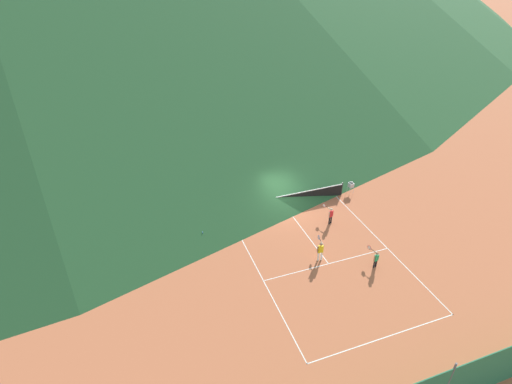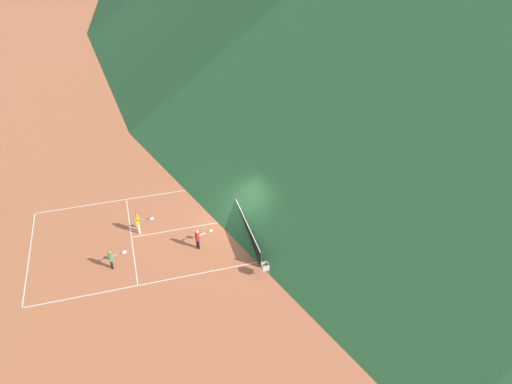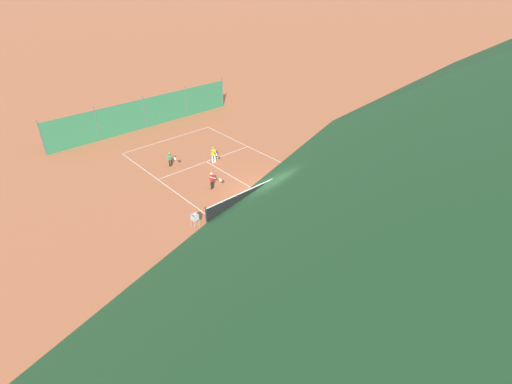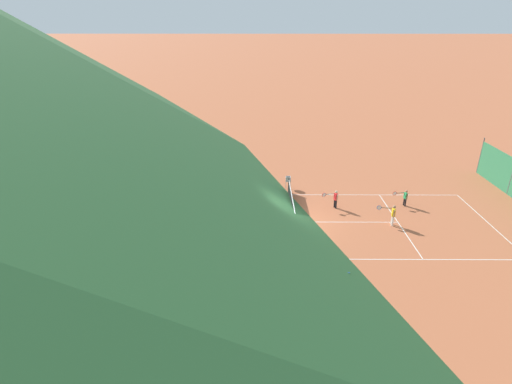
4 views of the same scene
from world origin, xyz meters
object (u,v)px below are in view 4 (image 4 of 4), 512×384
object	(u,v)px
player_far_baseline	(393,214)
tennis_ball_mid_court	(172,207)
tennis_ball_alley_left	(135,213)
tennis_ball_by_net_left	(160,201)
player_near_baseline	(405,197)
tennis_ball_near_corner	(273,245)
tennis_net	(294,215)
ball_hopper	(288,180)
player_far_service	(335,198)
tennis_ball_by_net_right	(193,254)
tennis_ball_far_corner	(149,249)
tennis_ball_service_box	(131,216)
courtside_bench	(332,278)

from	to	relation	value
player_far_baseline	tennis_ball_mid_court	bearing A→B (deg)	80.39
tennis_ball_alley_left	tennis_ball_by_net_left	world-z (taller)	same
player_near_baseline	tennis_ball_near_corner	distance (m)	10.27
tennis_net	ball_hopper	world-z (taller)	tennis_net
player_far_service	tennis_ball_mid_court	distance (m)	10.75
player_far_service	tennis_ball_by_net_right	size ratio (longest dim) A/B	18.53
tennis_ball_alley_left	tennis_ball_far_corner	distance (m)	4.76
tennis_ball_near_corner	tennis_ball_by_net_left	distance (m)	9.38
tennis_ball_service_box	tennis_ball_by_net_right	size ratio (longest dim) A/B	1.00
tennis_ball_service_box	tennis_ball_by_net_right	world-z (taller)	same
tennis_net	tennis_ball_far_corner	xyz separation A→B (m)	(-3.20, 8.07, -0.47)
player_near_baseline	tennis_ball_near_corner	xyz separation A→B (m)	(-5.15, 8.86, -0.63)
player_far_service	tennis_ball_service_box	distance (m)	13.15
tennis_ball_service_box	tennis_ball_near_corner	bearing A→B (deg)	-111.38
player_far_service	tennis_ball_by_net_left	xyz separation A→B (m)	(0.85, 11.67, -0.68)
tennis_ball_far_corner	player_far_baseline	bearing A→B (deg)	-78.40
tennis_ball_near_corner	tennis_ball_alley_left	bearing A→B (deg)	65.81
player_near_baseline	tennis_ball_alley_left	size ratio (longest dim) A/B	16.98
player_near_baseline	tennis_ball_by_net_left	size ratio (longest dim) A/B	16.98
tennis_ball_alley_left	tennis_ball_far_corner	size ratio (longest dim) A/B	1.00
tennis_ball_far_corner	courtside_bench	distance (m)	9.88
tennis_ball_near_corner	tennis_ball_by_net_right	xyz separation A→B (m)	(-0.89, 4.29, 0.00)
player_near_baseline	tennis_net	bearing A→B (deg)	107.44
tennis_ball_far_corner	tennis_ball_alley_left	bearing A→B (deg)	24.77
tennis_ball_service_box	tennis_ball_far_corner	bearing A→B (deg)	-150.99
tennis_ball_mid_court	ball_hopper	bearing A→B (deg)	-67.22
tennis_net	tennis_ball_by_net_right	world-z (taller)	tennis_net
player_near_baseline	tennis_ball_by_net_left	distance (m)	16.36
player_far_baseline	tennis_ball_far_corner	bearing A→B (deg)	101.60
tennis_net	tennis_ball_mid_court	distance (m)	8.14
tennis_ball_alley_left	tennis_ball_far_corner	xyz separation A→B (m)	(-4.32, -2.00, 0.00)
tennis_ball_alley_left	tennis_ball_service_box	distance (m)	0.47
tennis_ball_far_corner	player_near_baseline	bearing A→B (deg)	-70.37
tennis_ball_far_corner	tennis_net	bearing A→B (deg)	-68.38
player_far_baseline	ball_hopper	bearing A→B (deg)	46.13
tennis_ball_by_net_left	tennis_ball_far_corner	size ratio (longest dim) A/B	1.00
player_near_baseline	tennis_ball_alley_left	world-z (taller)	player_near_baseline
tennis_ball_near_corner	tennis_ball_mid_court	world-z (taller)	same
player_near_baseline	ball_hopper	distance (m)	8.06
tennis_ball_near_corner	tennis_ball_mid_court	distance (m)	8.10
player_far_baseline	tennis_ball_by_net_left	xyz separation A→B (m)	(3.19, 14.70, -0.72)
player_far_service	tennis_ball_by_net_right	xyz separation A→B (m)	(-5.68, 8.48, -0.68)
tennis_ball_mid_court	tennis_ball_alley_left	bearing A→B (deg)	111.57
tennis_ball_near_corner	tennis_ball_far_corner	bearing A→B (deg)	93.46
tennis_ball_near_corner	tennis_ball_mid_court	xyz separation A→B (m)	(4.78, 6.54, 0.00)
tennis_ball_near_corner	tennis_ball_by_net_right	size ratio (longest dim) A/B	1.00
player_far_baseline	tennis_ball_far_corner	distance (m)	14.25
tennis_ball_by_net_right	ball_hopper	distance (m)	10.62
player_far_baseline	tennis_ball_service_box	bearing A→B (deg)	86.37
player_far_service	tennis_ball_service_box	world-z (taller)	player_far_service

